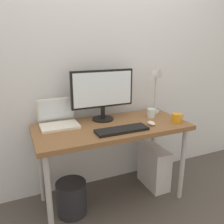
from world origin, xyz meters
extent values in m
plane|color=#4C4742|center=(0.00, 0.00, 0.00)|extent=(6.00, 6.00, 0.00)
cube|color=silver|center=(0.00, 0.36, 1.30)|extent=(4.40, 0.04, 2.60)
cube|color=brown|center=(0.00, 0.00, 0.73)|extent=(1.34, 0.61, 0.04)
cylinder|color=#B2B2B7|center=(-0.61, -0.24, 0.36)|extent=(0.04, 0.04, 0.71)
cylinder|color=#B2B2B7|center=(0.61, -0.24, 0.36)|extent=(0.04, 0.04, 0.71)
cylinder|color=#B2B2B7|center=(-0.61, 0.24, 0.36)|extent=(0.04, 0.04, 0.71)
cylinder|color=#B2B2B7|center=(0.61, 0.24, 0.36)|extent=(0.04, 0.04, 0.71)
cylinder|color=black|center=(-0.02, 0.17, 0.76)|extent=(0.20, 0.20, 0.01)
cylinder|color=black|center=(-0.02, 0.17, 0.82)|extent=(0.04, 0.04, 0.11)
cube|color=black|center=(-0.02, 0.17, 1.05)|extent=(0.59, 0.03, 0.34)
cube|color=white|center=(-0.02, 0.16, 1.05)|extent=(0.55, 0.01, 0.30)
cube|color=silver|center=(-0.43, 0.13, 0.76)|extent=(0.32, 0.22, 0.02)
cube|color=silver|center=(-0.43, 0.26, 0.88)|extent=(0.32, 0.05, 0.21)
cube|color=white|center=(-0.43, 0.25, 0.88)|extent=(0.30, 0.04, 0.18)
cylinder|color=#B2B2B7|center=(0.57, 0.20, 0.76)|extent=(0.11, 0.11, 0.01)
cylinder|color=#B2B2B7|center=(0.57, 0.20, 0.96)|extent=(0.02, 0.02, 0.38)
cone|color=#B2B2B7|center=(0.57, 0.16, 1.18)|extent=(0.11, 0.14, 0.13)
cube|color=black|center=(0.02, -0.16, 0.76)|extent=(0.44, 0.14, 0.02)
ellipsoid|color=silver|center=(0.32, -0.13, 0.77)|extent=(0.06, 0.09, 0.03)
cylinder|color=orange|center=(0.57, -0.16, 0.79)|extent=(0.08, 0.08, 0.08)
torus|color=orange|center=(0.62, -0.16, 0.80)|extent=(0.05, 0.01, 0.05)
cylinder|color=silver|center=(0.44, 0.06, 0.79)|extent=(0.08, 0.08, 0.08)
torus|color=silver|center=(0.49, 0.06, 0.80)|extent=(0.05, 0.01, 0.05)
cube|color=silver|center=(0.49, 0.03, 0.21)|extent=(0.18, 0.36, 0.42)
cylinder|color=#232328|center=(-0.40, -0.04, 0.15)|extent=(0.26, 0.26, 0.30)
camera|label=1|loc=(-0.76, -1.75, 1.44)|focal=37.14mm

